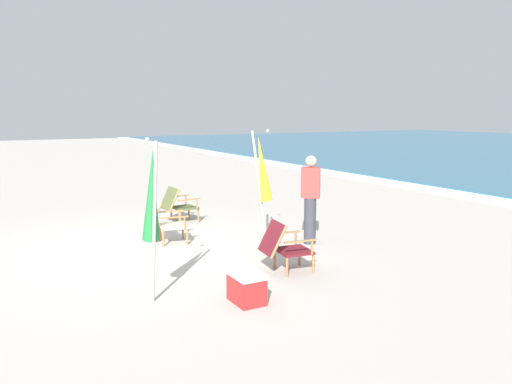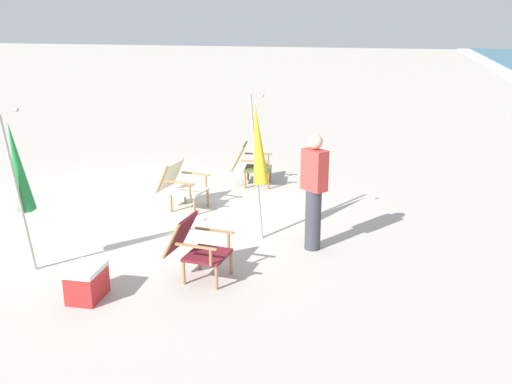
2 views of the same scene
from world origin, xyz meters
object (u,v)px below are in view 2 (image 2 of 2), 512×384
Objects in this scene: beach_chair_front_right at (180,184)px; umbrella_furled_green at (18,169)px; beach_chair_back_left at (249,163)px; cooler_box at (87,283)px; umbrella_furled_yellow at (258,145)px; person_near_chairs at (314,191)px; beach_chair_back_right at (195,245)px.

umbrella_furled_green is at bearing -21.13° from beach_chair_front_right.
umbrella_furled_green is at bearing -23.79° from beach_chair_back_left.
beach_chair_back_left is at bearing 151.66° from beach_chair_front_right.
umbrella_furled_green is (2.81, -1.09, 0.95)m from beach_chair_front_right.
beach_chair_front_right reaches higher than cooler_box.
beach_chair_back_left is 2.81m from umbrella_furled_yellow.
person_near_chairs is (1.31, 2.35, 0.41)m from beach_chair_front_right.
beach_chair_front_right is 0.39× the size of umbrella_furled_yellow.
cooler_box is at bearing -53.06° from beach_chair_back_right.
umbrella_furled_green reaches higher than cooler_box.
person_near_chairs is at bearing 132.12° from beach_chair_back_right.
umbrella_furled_green is at bearing -81.82° from beach_chair_back_right.
beach_chair_back_left is 3.26m from person_near_chairs.
beach_chair_front_right is at bearing -119.10° from person_near_chairs.
beach_chair_back_left reaches higher than beach_chair_back_right.
person_near_chairs is at bearing 129.91° from cooler_box.
cooler_box is (2.31, -1.56, -1.18)m from umbrella_furled_yellow.
beach_chair_back_left is 0.38× the size of umbrella_furled_green.
umbrella_furled_green is 3.17m from umbrella_furled_yellow.
person_near_chairs is at bearing 27.82° from beach_chair_back_left.
umbrella_furled_green reaches higher than beach_chair_back_right.
umbrella_furled_yellow is (-1.81, 2.60, 0.01)m from umbrella_furled_green.
umbrella_furled_green is (4.37, -1.92, 0.95)m from beach_chair_back_left.
cooler_box is (2.00, -2.39, -0.64)m from person_near_chairs.
beach_chair_back_left is at bearing -152.18° from person_near_chairs.
cooler_box is at bearing -33.94° from umbrella_furled_yellow.
cooler_box is at bearing -10.30° from beach_chair_back_left.
beach_chair_back_left is 1.62× the size of cooler_box.
beach_chair_back_left is at bearing 156.21° from umbrella_furled_green.
cooler_box is (4.86, -0.88, -0.22)m from beach_chair_back_left.
cooler_box is (0.80, -1.06, -0.22)m from beach_chair_back_right.
beach_chair_front_right is 2.71m from beach_chair_back_right.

